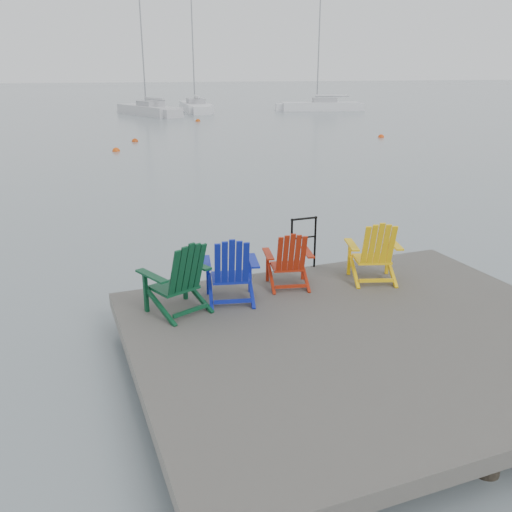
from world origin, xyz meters
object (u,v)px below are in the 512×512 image
object	(u,v)px
chair_yellow	(375,251)
buoy_b	(135,142)
buoy_c	(381,137)
sailboat_near	(149,111)
handrail	(304,238)
chair_green	(179,277)
buoy_a	(116,151)
sailboat_mid	(196,108)
chair_red	(289,259)
chair_blue	(231,269)
buoy_d	(198,121)
sailboat_far	(321,107)

from	to	relation	value
chair_yellow	buoy_b	world-z (taller)	chair_yellow
buoy_b	buoy_c	bearing A→B (deg)	-12.73
sailboat_near	buoy_b	distance (m)	19.95
handrail	chair_green	bearing A→B (deg)	-156.95
chair_green	buoy_a	distance (m)	20.66
handrail	sailboat_mid	world-z (taller)	sailboat_mid
sailboat_mid	buoy_c	world-z (taller)	sailboat_mid
chair_green	buoy_b	distance (m)	24.36
chair_green	chair_red	distance (m)	1.83
chair_green	chair_yellow	xyz separation A→B (m)	(3.17, 0.06, -0.02)
handrail	buoy_a	size ratio (longest dim) A/B	2.40
chair_blue	buoy_d	distance (m)	36.43
chair_red	buoy_b	xyz separation A→B (m)	(1.37, 23.81, -0.96)
sailboat_far	buoy_d	size ratio (longest dim) A/B	27.11
sailboat_far	buoy_c	world-z (taller)	sailboat_far
sailboat_far	chair_yellow	bearing A→B (deg)	170.30
sailboat_near	buoy_d	world-z (taller)	sailboat_near
buoy_a	buoy_b	size ratio (longest dim) A/B	1.05
handrail	buoy_b	distance (m)	23.15
handrail	chair_red	xyz separation A→B (m)	(-0.58, -0.69, -0.08)
handrail	sailboat_near	size ratio (longest dim) A/B	0.08
chair_red	sailboat_near	distance (m)	43.65
chair_red	buoy_b	bearing A→B (deg)	100.06
chair_green	buoy_b	bearing A→B (deg)	60.98
chair_blue	buoy_a	bearing A→B (deg)	100.92
sailboat_near	buoy_d	distance (m)	8.55
chair_green	buoy_a	world-z (taller)	chair_green
buoy_a	buoy_d	bearing A→B (deg)	61.11
chair_yellow	sailboat_mid	world-z (taller)	sailboat_mid
handrail	sailboat_far	bearing A→B (deg)	62.11
sailboat_far	buoy_a	distance (m)	32.07
chair_blue	buoy_b	size ratio (longest dim) A/B	2.82
chair_yellow	buoy_d	size ratio (longest dim) A/B	2.61
chair_blue	sailboat_mid	world-z (taller)	sailboat_mid
chair_green	sailboat_mid	distance (m)	48.11
sailboat_near	buoy_a	distance (m)	23.76
chair_green	buoy_d	distance (m)	36.73
chair_green	buoy_c	xyz separation A→B (m)	(17.16, 20.97, -1.03)
chair_green	sailboat_mid	size ratio (longest dim) A/B	0.09
chair_blue	sailboat_far	bearing A→B (deg)	74.43
sailboat_mid	chair_yellow	bearing A→B (deg)	-93.78
chair_yellow	buoy_b	xyz separation A→B (m)	(0.01, 24.07, -1.02)
handrail	chair_green	world-z (taller)	chair_green
chair_green	buoy_c	size ratio (longest dim) A/B	2.90
sailboat_mid	sailboat_near	bearing A→B (deg)	-143.24
chair_green	chair_blue	world-z (taller)	chair_green
chair_red	sailboat_near	size ratio (longest dim) A/B	0.08
chair_green	sailboat_near	world-z (taller)	sailboat_near
chair_yellow	sailboat_far	world-z (taller)	sailboat_far
chair_red	buoy_a	xyz separation A→B (m)	(-0.11, 20.24, -0.96)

